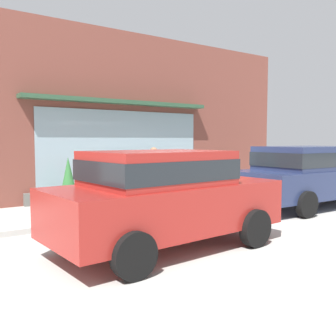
# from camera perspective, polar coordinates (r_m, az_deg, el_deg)

# --- Properties ---
(ground_plane) EXTENTS (60.00, 60.00, 0.00)m
(ground_plane) POSITION_cam_1_polar(r_m,az_deg,el_deg) (9.83, 0.98, -6.58)
(ground_plane) COLOR #B2AFA8
(curb_strip) EXTENTS (14.00, 0.24, 0.12)m
(curb_strip) POSITION_cam_1_polar(r_m,az_deg,el_deg) (9.66, 1.68, -6.42)
(curb_strip) COLOR #B2B2AD
(curb_strip) RESTS_ON ground_plane
(storefront) EXTENTS (14.00, 0.81, 5.32)m
(storefront) POSITION_cam_1_polar(r_m,az_deg,el_deg) (12.41, -7.67, 7.75)
(storefront) COLOR brown
(storefront) RESTS_ON ground_plane
(fire_hydrant) EXTENTS (0.39, 0.35, 0.95)m
(fire_hydrant) POSITION_cam_1_polar(r_m,az_deg,el_deg) (9.85, -5.01, -3.72)
(fire_hydrant) COLOR red
(fire_hydrant) RESTS_ON ground_plane
(pedestrian_with_handbag) EXTENTS (0.67, 0.22, 1.65)m
(pedestrian_with_handbag) POSITION_cam_1_polar(r_m,az_deg,el_deg) (10.43, -2.28, -0.63)
(pedestrian_with_handbag) COLOR #8E333D
(pedestrian_with_handbag) RESTS_ON ground_plane
(parked_car_red) EXTENTS (4.12, 2.15, 1.67)m
(parked_car_red) POSITION_cam_1_polar(r_m,az_deg,el_deg) (6.34, -0.68, -3.94)
(parked_car_red) COLOR maroon
(parked_car_red) RESTS_ON ground_plane
(parked_car_navy) EXTENTS (4.61, 2.15, 1.68)m
(parked_car_navy) POSITION_cam_1_polar(r_m,az_deg,el_deg) (11.08, 20.51, -0.69)
(parked_car_navy) COLOR navy
(parked_car_navy) RESTS_ON ground_plane
(potted_plant_window_right) EXTENTS (0.39, 0.39, 1.15)m
(potted_plant_window_right) POSITION_cam_1_polar(r_m,az_deg,el_deg) (14.36, 9.58, -0.97)
(potted_plant_window_right) COLOR #33473D
(potted_plant_window_right) RESTS_ON ground_plane
(potted_plant_corner_tall) EXTENTS (0.52, 0.52, 0.63)m
(potted_plant_corner_tall) POSITION_cam_1_polar(r_m,az_deg,el_deg) (12.14, -1.91, -2.96)
(potted_plant_corner_tall) COLOR #B7B2A3
(potted_plant_corner_tall) RESTS_ON ground_plane
(potted_plant_trailing_edge) EXTENTS (0.39, 0.39, 0.99)m
(potted_plant_trailing_edge) POSITION_cam_1_polar(r_m,az_deg,el_deg) (11.44, -6.87, -2.69)
(potted_plant_trailing_edge) COLOR #9E6042
(potted_plant_trailing_edge) RESTS_ON ground_plane
(potted_plant_near_hydrant) EXTENTS (0.51, 0.51, 1.38)m
(potted_plant_near_hydrant) POSITION_cam_1_polar(r_m,az_deg,el_deg) (10.80, -14.83, -2.18)
(potted_plant_near_hydrant) COLOR #33473D
(potted_plant_near_hydrant) RESTS_ON ground_plane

